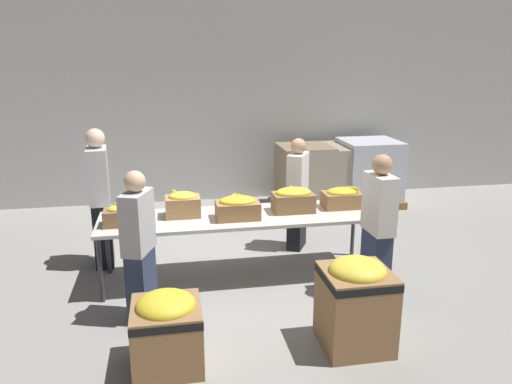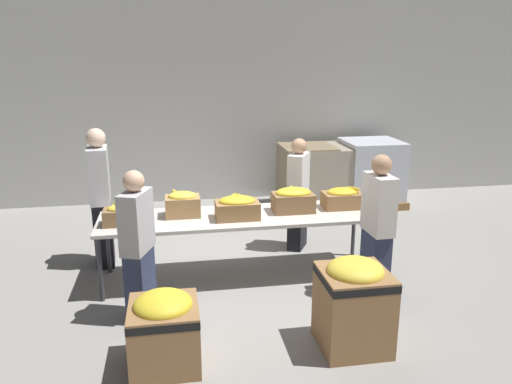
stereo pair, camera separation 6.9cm
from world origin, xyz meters
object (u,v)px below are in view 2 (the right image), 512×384
(pallet_stack_2, at_px, (329,176))
(volunteer_2, at_px, (138,247))
(banana_box_3, at_px, (293,199))
(donation_bin_1, at_px, (354,301))
(banana_box_0, at_px, (123,214))
(pallet_stack_0, at_px, (371,173))
(donation_bin_0, at_px, (164,327))
(sorting_table, at_px, (240,219))
(banana_box_2, at_px, (237,207))
(banana_box_4, at_px, (343,198))
(volunteer_0, at_px, (101,199))
(pallet_stack_1, at_px, (307,177))
(banana_box_1, at_px, (183,204))
(volunteer_1, at_px, (298,195))
(volunteer_3, at_px, (377,229))

(pallet_stack_2, bearing_deg, volunteer_2, -131.44)
(banana_box_3, distance_m, donation_bin_1, 1.79)
(banana_box_0, bearing_deg, pallet_stack_0, 34.08)
(banana_box_3, distance_m, donation_bin_0, 2.39)
(sorting_table, distance_m, banana_box_2, 0.21)
(banana_box_0, bearing_deg, banana_box_2, -0.24)
(banana_box_3, bearing_deg, pallet_stack_0, 51.41)
(banana_box_4, bearing_deg, banana_box_2, -171.80)
(volunteer_0, height_order, donation_bin_1, volunteer_0)
(volunteer_2, distance_m, donation_bin_0, 0.98)
(volunteer_2, relative_size, pallet_stack_2, 1.38)
(donation_bin_1, relative_size, pallet_stack_1, 0.79)
(sorting_table, xyz_separation_m, donation_bin_1, (0.81, -1.68, -0.28))
(banana_box_3, relative_size, volunteer_2, 0.31)
(banana_box_0, bearing_deg, banana_box_3, 4.11)
(sorting_table, xyz_separation_m, pallet_stack_0, (2.73, 2.65, -0.17))
(sorting_table, relative_size, volunteer_0, 1.87)
(banana_box_0, height_order, pallet_stack_0, pallet_stack_0)
(donation_bin_0, xyz_separation_m, pallet_stack_0, (3.62, 4.32, 0.20))
(banana_box_0, xyz_separation_m, volunteer_2, (0.19, -0.73, -0.12))
(banana_box_1, distance_m, banana_box_4, 1.96)
(volunteer_1, distance_m, donation_bin_1, 2.49)
(volunteer_3, relative_size, donation_bin_1, 1.87)
(banana_box_2, bearing_deg, banana_box_1, 162.51)
(sorting_table, bearing_deg, volunteer_1, 40.82)
(volunteer_1, relative_size, pallet_stack_0, 1.34)
(banana_box_4, bearing_deg, volunteer_2, -159.31)
(banana_box_2, xyz_separation_m, banana_box_3, (0.70, 0.15, 0.02))
(banana_box_1, relative_size, banana_box_4, 0.84)
(banana_box_3, bearing_deg, banana_box_4, 4.05)
(banana_box_0, xyz_separation_m, donation_bin_1, (2.13, -1.58, -0.44))
(banana_box_1, bearing_deg, volunteer_0, 150.56)
(sorting_table, relative_size, banana_box_2, 6.56)
(volunteer_3, xyz_separation_m, pallet_stack_1, (0.17, 3.44, -0.27))
(volunteer_3, distance_m, pallet_stack_2, 3.56)
(banana_box_0, relative_size, donation_bin_0, 0.64)
(donation_bin_0, xyz_separation_m, pallet_stack_2, (2.87, 4.38, 0.16))
(banana_box_1, relative_size, donation_bin_0, 0.59)
(pallet_stack_2, bearing_deg, pallet_stack_0, -4.41)
(pallet_stack_0, bearing_deg, donation_bin_0, -129.95)
(donation_bin_1, bearing_deg, volunteer_3, 56.85)
(banana_box_1, xyz_separation_m, volunteer_0, (-1.00, 0.56, -0.05))
(volunteer_0, height_order, pallet_stack_2, volunteer_0)
(pallet_stack_0, relative_size, pallet_stack_2, 1.02)
(banana_box_2, height_order, banana_box_3, banana_box_3)
(banana_box_1, height_order, volunteer_1, volunteer_1)
(banana_box_4, xyz_separation_m, volunteer_1, (-0.38, 0.70, -0.14))
(pallet_stack_2, bearing_deg, banana_box_2, -125.84)
(volunteer_3, distance_m, donation_bin_0, 2.48)
(banana_box_1, bearing_deg, sorting_table, -8.06)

